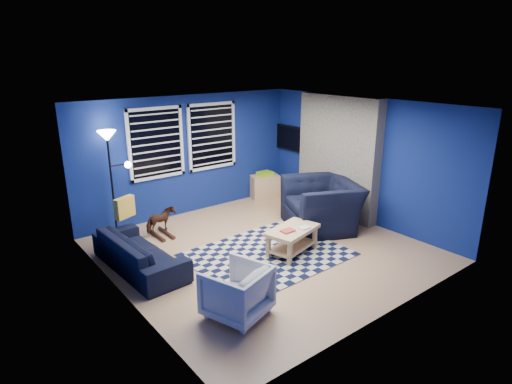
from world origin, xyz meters
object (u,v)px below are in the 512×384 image
tv (292,138)px  armchair_big (322,205)px  coffee_table (292,235)px  floor_lamp (110,151)px  rocking_horse (161,221)px  cabinet (265,186)px  armchair_bent (237,292)px  sofa (139,252)px

tv → armchair_big: (-0.89, -1.87, -0.93)m
coffee_table → floor_lamp: (-2.06, 2.64, 1.30)m
armchair_big → rocking_horse: armchair_big is taller
armchair_big → cabinet: armchair_big is taller
armchair_bent → tv: bearing=-158.5°
sofa → floor_lamp: bearing=-11.6°
tv → armchair_bent: bearing=-140.1°
sofa → cabinet: size_ratio=2.54×
rocking_horse → floor_lamp: bearing=37.2°
sofa → armchair_big: 3.58m
armchair_bent → sofa: bearing=-95.4°
armchair_bent → floor_lamp: 3.79m
armchair_bent → cabinet: (3.36, 3.56, -0.06)m
armchair_big → coffee_table: 1.36m
tv → cabinet: bearing=157.3°
armchair_bent → cabinet: 4.90m
armchair_big → rocking_horse: (-2.69, 1.55, -0.16)m
armchair_bent → armchair_big: bearing=-173.3°
armchair_bent → cabinet: bearing=-151.8°
tv → floor_lamp: bearing=176.6°
cabinet → tv: bearing=-3.6°
rocking_horse → coffee_table: (1.44, -2.06, 0.02)m
sofa → tv: bearing=-76.9°
armchair_bent → coffee_table: 2.04m
tv → sofa: size_ratio=0.51×
armchair_big → floor_lamp: 4.09m
sofa → rocking_horse: bearing=-44.0°
armchair_big → floor_lamp: (-3.31, 2.12, 1.16)m
armchair_big → cabinet: (0.29, 2.12, -0.19)m
rocking_horse → coffee_table: 2.52m
coffee_table → tv: bearing=48.2°
coffee_table → cabinet: (1.54, 2.64, -0.05)m
rocking_horse → coffee_table: bearing=-155.2°
tv → cabinet: size_ratio=1.31×
tv → armchair_big: tv is taller
rocking_horse → armchair_big: bearing=-130.0°
rocking_horse → cabinet: cabinet is taller
armchair_big → cabinet: size_ratio=1.89×
tv → cabinet: (-0.60, 0.25, -1.12)m
armchair_bent → coffee_table: armchair_bent is taller
armchair_big → coffee_table: bearing=-43.4°
tv → floor_lamp: (-4.20, 0.25, 0.23)m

